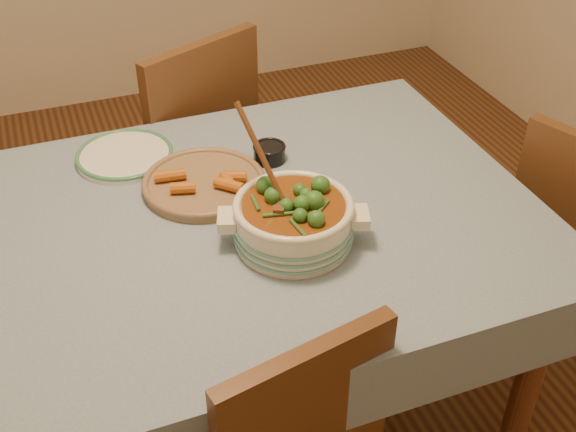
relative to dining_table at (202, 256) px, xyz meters
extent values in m
plane|color=#3F1F12|center=(0.00, 0.00, -0.66)|extent=(4.50, 4.50, 0.00)
cube|color=brown|center=(0.00, 0.00, 0.06)|extent=(1.60, 1.00, 0.05)
cube|color=#8498AB|center=(0.00, 0.00, 0.09)|extent=(1.68, 1.08, 0.01)
cylinder|color=brown|center=(0.73, -0.43, -0.31)|extent=(0.07, 0.07, 0.70)
cylinder|color=brown|center=(0.73, 0.43, -0.31)|extent=(0.07, 0.07, 0.70)
cylinder|color=beige|center=(0.19, -0.13, 0.14)|extent=(0.34, 0.34, 0.11)
torus|color=beige|center=(0.19, -0.13, 0.20)|extent=(0.28, 0.28, 0.02)
cube|color=beige|center=(0.33, -0.18, 0.16)|extent=(0.06, 0.08, 0.03)
cube|color=beige|center=(0.05, -0.09, 0.16)|extent=(0.06, 0.08, 0.03)
cylinder|color=brown|center=(0.19, -0.13, 0.19)|extent=(0.24, 0.24, 0.02)
cylinder|color=white|center=(-0.11, 0.37, 0.10)|extent=(0.34, 0.34, 0.02)
torus|color=#3A8052|center=(-0.11, 0.37, 0.11)|extent=(0.27, 0.27, 0.01)
cylinder|color=black|center=(0.26, 0.22, 0.11)|extent=(0.10, 0.10, 0.04)
torus|color=black|center=(0.26, 0.22, 0.14)|extent=(0.09, 0.09, 0.01)
cylinder|color=black|center=(0.26, 0.22, 0.13)|extent=(0.07, 0.07, 0.01)
cylinder|color=#806047|center=(0.05, 0.16, 0.10)|extent=(0.38, 0.38, 0.02)
torus|color=#806047|center=(0.05, 0.16, 0.11)|extent=(0.32, 0.32, 0.02)
cube|color=brown|center=(0.10, 0.82, -0.20)|extent=(0.58, 0.58, 0.04)
cube|color=brown|center=(0.19, 0.64, 0.04)|extent=(0.42, 0.22, 0.47)
cylinder|color=brown|center=(0.20, 1.07, -0.43)|extent=(0.04, 0.04, 0.47)
cylinder|color=brown|center=(-0.14, 0.92, -0.43)|extent=(0.04, 0.04, 0.47)
cylinder|color=brown|center=(0.35, 0.73, -0.43)|extent=(0.04, 0.04, 0.47)
cylinder|color=brown|center=(0.01, 0.58, -0.43)|extent=(0.04, 0.04, 0.47)
cube|color=brown|center=(0.06, -0.54, -0.03)|extent=(0.39, 0.12, 0.42)
cylinder|color=brown|center=(1.29, 0.12, -0.45)|extent=(0.04, 0.04, 0.44)
cylinder|color=brown|center=(0.96, -0.01, -0.45)|extent=(0.04, 0.04, 0.44)
camera|label=1|loc=(-0.29, -1.37, 1.15)|focal=45.00mm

